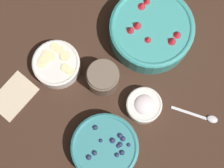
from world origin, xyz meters
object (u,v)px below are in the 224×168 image
(bowl_strawberries, at_px, (151,30))
(bowl_cream, at_px, (144,105))
(bowl_blueberries, at_px, (105,148))
(jar_chocolate, at_px, (103,78))
(bowl_bananas, at_px, (57,64))

(bowl_strawberries, distance_m, bowl_cream, 0.22)
(bowl_blueberries, xyz_separation_m, jar_chocolate, (-0.14, -0.14, 0.01))
(bowl_strawberries, distance_m, bowl_bananas, 0.30)
(bowl_strawberries, distance_m, bowl_blueberries, 0.37)
(bowl_bananas, relative_size, jar_chocolate, 1.48)
(bowl_bananas, height_order, jar_chocolate, jar_chocolate)
(bowl_strawberries, xyz_separation_m, bowl_bananas, (0.27, -0.13, -0.02))
(bowl_blueberries, height_order, jar_chocolate, jar_chocolate)
(bowl_cream, distance_m, jar_chocolate, 0.14)
(bowl_cream, height_order, jar_chocolate, jar_chocolate)
(bowl_strawberries, height_order, jar_chocolate, bowl_strawberries)
(bowl_strawberries, height_order, bowl_blueberries, bowl_strawberries)
(bowl_strawberries, bearing_deg, bowl_bananas, -26.76)
(jar_chocolate, bearing_deg, bowl_strawberries, 179.00)
(bowl_bananas, height_order, bowl_cream, bowl_cream)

